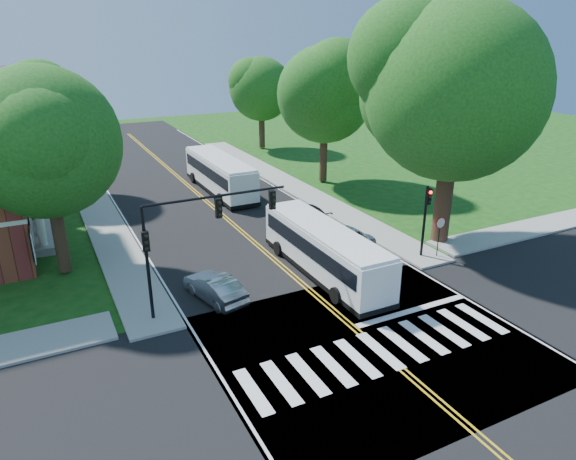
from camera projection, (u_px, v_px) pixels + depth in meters
ground at (373, 345)px, 22.68m from camera, size 140.00×140.00×0.00m
road at (229, 221)px, 37.68m from camera, size 14.00×96.00×0.01m
cross_road at (373, 345)px, 22.68m from camera, size 60.00×12.00×0.01m
center_line at (211, 205)px, 41.00m from camera, size 0.36×70.00×0.01m
edge_line_w at (124, 218)px, 38.14m from camera, size 0.12×70.00×0.01m
edge_line_e at (287, 194)px, 43.87m from camera, size 0.12×70.00×0.01m
crosswalk at (380, 351)px, 22.26m from camera, size 12.60×3.00×0.01m
stop_bar at (412, 310)px, 25.48m from camera, size 6.60×0.40×0.01m
sidewalk_nw at (97, 209)px, 39.99m from camera, size 2.60×40.00×0.15m
sidewalk_ne at (287, 183)px, 46.97m from camera, size 2.60×40.00×0.15m
sidewalk_xe at (547, 224)px, 36.74m from camera, size 20.00×2.60×0.15m
tree_ne_big at (456, 92)px, 30.52m from camera, size 10.80×10.80×14.91m
tree_west_near at (44, 143)px, 26.80m from camera, size 8.00×8.00×11.40m
tree_west_far at (41, 113)px, 40.53m from camera, size 7.60×7.60×10.67m
tree_east_mid at (325, 95)px, 44.69m from camera, size 8.40×8.40×11.93m
tree_east_far at (261, 89)px, 58.80m from camera, size 7.20×7.20×10.34m
signal_nw at (195, 228)px, 24.00m from camera, size 7.15×0.46×5.66m
signal_ne at (426, 212)px, 30.43m from camera, size 0.30×0.46×4.40m
stop_sign at (440, 227)px, 30.72m from camera, size 0.76×0.08×2.53m
bus_lead at (324, 249)px, 28.91m from camera, size 2.68×10.89×2.81m
bus_follow at (220, 174)px, 44.12m from camera, size 2.86×11.59×2.99m
hatchback at (215, 287)px, 26.30m from camera, size 2.38×4.40×1.38m
suv at (342, 235)px, 33.26m from camera, size 2.98×4.78×1.23m
dark_sedan at (307, 213)px, 37.19m from camera, size 1.99×4.55×1.30m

